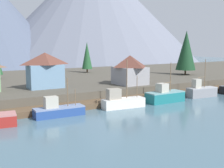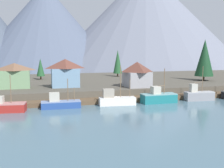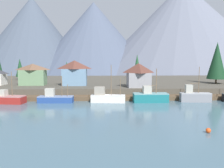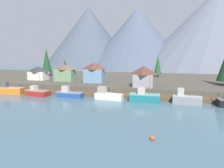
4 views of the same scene
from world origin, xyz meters
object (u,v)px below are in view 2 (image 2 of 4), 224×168
at_px(house_blue, 65,73).
at_px(fishing_boat_red, 5,107).
at_px(fishing_boat_blue, 60,103).
at_px(conifer_mid_right, 40,67).
at_px(fishing_boat_grey, 199,95).
at_px(fishing_boat_teal, 158,97).
at_px(conifer_mid_left, 118,62).
at_px(house_green, 15,75).
at_px(conifer_near_right, 205,58).
at_px(fishing_boat_white, 116,100).
at_px(house_grey, 137,74).

bearing_deg(house_blue, fishing_boat_red, -131.27).
bearing_deg(fishing_boat_blue, conifer_mid_right, 96.38).
bearing_deg(house_blue, fishing_boat_grey, -25.95).
height_order(fishing_boat_teal, fishing_boat_grey, fishing_boat_grey).
bearing_deg(fishing_boat_grey, conifer_mid_left, 106.49).
relative_size(house_green, conifer_mid_left, 0.78).
bearing_deg(conifer_mid_left, house_blue, -130.60).
bearing_deg(conifer_near_right, fishing_boat_white, -151.71).
distance_m(house_grey, conifer_mid_left, 31.20).
height_order(fishing_boat_blue, house_grey, house_grey).
distance_m(fishing_boat_grey, conifer_mid_left, 42.78).
relative_size(house_green, conifer_mid_right, 1.09).
height_order(fishing_boat_red, fishing_boat_blue, fishing_boat_red).
relative_size(fishing_boat_blue, fishing_boat_teal, 1.01).
distance_m(house_blue, conifer_mid_left, 34.99).
relative_size(conifer_near_right, conifer_mid_left, 1.33).
height_order(fishing_boat_red, fishing_boat_white, fishing_boat_white).
bearing_deg(conifer_mid_right, house_blue, -75.24).
bearing_deg(fishing_boat_teal, house_blue, 142.51).
bearing_deg(conifer_mid_left, fishing_boat_blue, -121.71).
height_order(fishing_boat_red, fishing_boat_teal, fishing_boat_teal).
distance_m(fishing_boat_teal, fishing_boat_grey, 10.84).
bearing_deg(house_blue, conifer_near_right, 5.56).
relative_size(fishing_boat_grey, conifer_mid_right, 1.17).
bearing_deg(fishing_boat_red, conifer_mid_left, 56.99).
height_order(house_grey, conifer_near_right, conifer_near_right).
bearing_deg(fishing_boat_grey, house_grey, 144.24).
bearing_deg(house_blue, fishing_boat_teal, -37.16).
xyz_separation_m(fishing_boat_white, house_blue, (-9.47, 14.98, 5.10)).
relative_size(fishing_boat_grey, house_green, 1.07).
height_order(fishing_boat_blue, house_blue, house_blue).
height_order(fishing_boat_blue, house_green, house_green).
bearing_deg(house_blue, house_green, 173.76).
bearing_deg(conifer_mid_right, conifer_mid_left, 7.90).
height_order(fishing_boat_grey, house_green, house_green).
bearing_deg(fishing_boat_white, conifer_mid_right, 117.45).
bearing_deg(conifer_mid_left, house_grey, -97.54).
bearing_deg(house_blue, conifer_mid_left, 49.40).
distance_m(fishing_boat_teal, house_blue, 25.44).
distance_m(fishing_boat_teal, house_green, 36.87).
relative_size(fishing_boat_teal, house_green, 1.04).
bearing_deg(conifer_near_right, conifer_mid_left, 135.91).
relative_size(fishing_boat_blue, fishing_boat_grey, 0.98).
xyz_separation_m(house_blue, conifer_mid_right, (-5.94, 22.55, 0.32)).
relative_size(fishing_boat_grey, conifer_near_right, 0.63).
relative_size(fishing_boat_grey, house_grey, 1.17).
xyz_separation_m(fishing_boat_blue, conifer_mid_right, (-3.13, 37.37, 5.63)).
xyz_separation_m(fishing_boat_teal, house_blue, (-19.87, 15.06, 5.03)).
distance_m(fishing_boat_teal, conifer_mid_right, 45.93).
distance_m(fishing_boat_teal, house_grey, 11.76).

